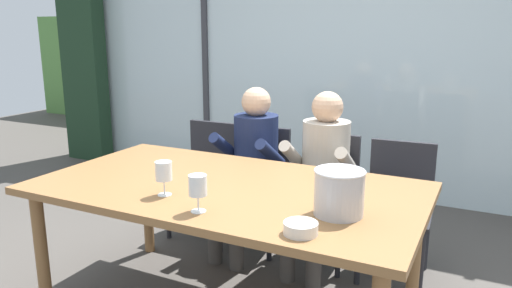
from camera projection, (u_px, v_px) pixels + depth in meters
name	position (u px, v px, depth m)	size (l,w,h in m)	color
ground	(294.00, 246.00, 3.63)	(14.00, 14.00, 0.00)	#4C4742
window_glass_panel	(353.00, 61.00, 4.57)	(7.26, 0.03, 2.60)	silver
window_mullion_left	(206.00, 57.00, 5.26)	(0.06, 0.06, 2.60)	#38383D
hillside_vineyard	(408.00, 75.00, 7.45)	(13.26, 2.40, 1.83)	#568942
curtain_heavy_drape	(83.00, 54.00, 5.84)	(0.56, 0.20, 2.60)	#1E3823
dining_table	(227.00, 198.00, 2.60)	(2.06, 1.12, 0.78)	olive
chair_near_curtain	(207.00, 169.00, 3.83)	(0.45, 0.45, 0.87)	#232328
chair_left_of_center	(259.00, 177.00, 3.62)	(0.48, 0.48, 0.87)	#232328
chair_center	(325.00, 187.00, 3.40)	(0.45, 0.45, 0.87)	#232328
chair_right_of_center	(398.00, 199.00, 3.16)	(0.46, 0.46, 0.87)	#232328
person_navy_polo	(251.00, 160.00, 3.45)	(0.49, 0.63, 1.19)	#192347
person_beige_jumper	(321.00, 169.00, 3.22)	(0.47, 0.62, 1.19)	#B7AD9E
ice_bucket_primary	(339.00, 192.00, 2.14)	(0.23, 0.23, 0.21)	#B7B7BC
tasting_bowl	(301.00, 228.00, 1.96)	(0.14, 0.14, 0.05)	silver
wine_glass_by_left_taster	(198.00, 186.00, 2.17)	(0.08, 0.08, 0.17)	silver
wine_glass_near_bucket	(164.00, 173.00, 2.39)	(0.08, 0.08, 0.17)	silver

